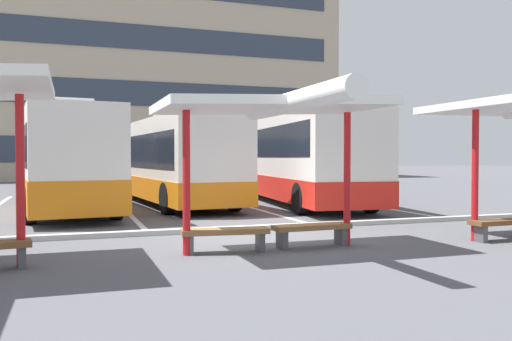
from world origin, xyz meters
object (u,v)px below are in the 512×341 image
(coach_bus_1, at_px, (171,162))
(bench_2, at_px, (225,235))
(bench_4, at_px, (506,225))
(coach_bus_2, at_px, (298,158))
(bench_3, at_px, (312,230))
(coach_bus_0, at_px, (62,162))
(waiting_shelter_1, at_px, (276,108))

(coach_bus_1, xyz_separation_m, bench_2, (-0.91, -10.69, -1.28))
(bench_2, xyz_separation_m, bench_4, (6.10, -0.60, 0.00))
(coach_bus_1, bearing_deg, coach_bus_2, -18.60)
(bench_3, height_order, bench_4, same)
(bench_2, bearing_deg, bench_4, -5.58)
(coach_bus_1, xyz_separation_m, bench_4, (5.19, -11.29, -1.28))
(coach_bus_1, xyz_separation_m, bench_3, (0.89, -10.66, -1.28))
(coach_bus_2, xyz_separation_m, bench_2, (-5.54, -9.13, -1.43))
(coach_bus_0, bearing_deg, bench_4, -47.91)
(coach_bus_1, relative_size, bench_2, 6.43)
(waiting_shelter_1, relative_size, bench_4, 2.55)
(coach_bus_2, relative_size, bench_3, 6.83)
(coach_bus_1, height_order, bench_3, coach_bus_1)
(coach_bus_0, bearing_deg, bench_2, -72.40)
(coach_bus_0, xyz_separation_m, coach_bus_1, (3.92, 1.20, -0.01))
(coach_bus_2, bearing_deg, waiting_shelter_1, -116.21)
(coach_bus_2, bearing_deg, bench_4, -86.72)
(coach_bus_0, distance_m, bench_3, 10.69)
(coach_bus_0, xyz_separation_m, bench_3, (4.81, -9.46, -1.29))
(bench_3, relative_size, bench_4, 0.94)
(bench_4, bearing_deg, bench_2, 174.42)
(coach_bus_1, relative_size, waiting_shelter_1, 2.44)
(coach_bus_1, distance_m, bench_2, 10.80)
(bench_4, bearing_deg, coach_bus_0, 132.09)
(coach_bus_1, bearing_deg, bench_3, -85.20)
(coach_bus_0, xyz_separation_m, bench_4, (9.11, -10.08, -1.28))
(coach_bus_2, relative_size, waiting_shelter_1, 2.51)
(waiting_shelter_1, distance_m, bench_3, 2.55)
(waiting_shelter_1, xyz_separation_m, bench_3, (0.90, 0.32, -2.37))
(waiting_shelter_1, bearing_deg, coach_bus_2, 63.79)
(bench_3, bearing_deg, bench_4, -8.26)
(coach_bus_2, distance_m, bench_4, 9.85)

